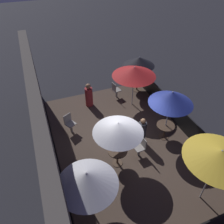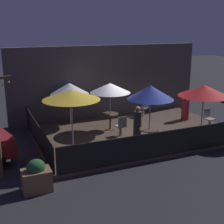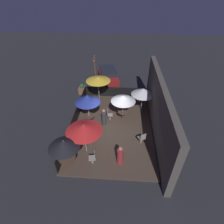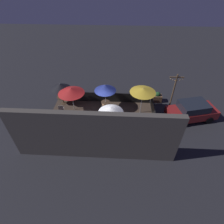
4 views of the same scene
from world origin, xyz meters
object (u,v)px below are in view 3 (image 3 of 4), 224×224
Objects in this scene: patio_umbrella_0 at (123,98)px; planter_box at (82,89)px; patio_umbrella_3 at (84,128)px; patio_chair_1 at (109,114)px; patio_chair_0 at (93,157)px; parked_car_0 at (108,75)px; patio_umbrella_5 at (98,79)px; dining_table_0 at (123,113)px; light_post at (95,71)px; patio_umbrella_4 at (143,92)px; patron_0 at (120,156)px; dining_table_2 at (67,159)px; patio_chair_2 at (142,138)px; patio_umbrella_1 at (87,99)px; patron_1 at (104,118)px; dining_table_1 at (89,117)px; patio_umbrella_2 at (64,144)px.

patio_umbrella_0 is 2.17× the size of planter_box.
patio_umbrella_3 is 3.81m from patio_chair_1.
parked_car_0 reaches higher than patio_chair_0.
patio_chair_1 is (2.47, 1.11, -1.78)m from patio_umbrella_5.
dining_table_0 is 0.22× the size of light_post.
patio_umbrella_4 is 2.64× the size of dining_table_0.
parked_car_0 reaches higher than patron_0.
patio_chair_0 is (-0.27, 1.45, -0.10)m from dining_table_2.
dining_table_0 is at bearing 0.59° from parked_car_0.
parked_car_0 is at bearing -9.35° from patio_chair_2.
patio_umbrella_0 is at bearing 163.63° from patron_0.
patron_0 is at bearing 34.84° from patio_umbrella_1.
light_post is at bearing -176.05° from patio_umbrella_3.
dining_table_2 is 11.11m from parked_car_0.
patio_umbrella_1 reaches higher than patron_1.
patio_umbrella_5 is (-0.96, -3.69, 0.52)m from patio_umbrella_4.
patio_umbrella_3 is at bearing 5.75° from dining_table_1.
patron_1 is at bearing 86.55° from patio_umbrella_1.
patron_1 is 1.36× the size of planter_box.
light_post reaches higher than patio_umbrella_3.
patio_chair_1 is 5.52m from light_post.
patron_1 reaches higher than dining_table_0.
dining_table_1 is at bearing -63.21° from patio_umbrella_4.
patio_chair_2 is (3.93, -0.22, -1.24)m from patio_umbrella_4.
patio_umbrella_2 is 7.02m from patio_umbrella_5.
patio_umbrella_1 is 2.46× the size of dining_table_2.
light_post reaches higher than patron_1.
patron_0 is at bearing 98.17° from patio_umbrella_2.
patio_umbrella_5 is 3.57m from patron_1.
patio_umbrella_1 reaches higher than planter_box.
patio_chair_2 is 0.93× the size of planter_box.
dining_table_2 is 4.92m from patio_chair_1.
dining_table_2 is at bearing -97.28° from patron_0.
patio_umbrella_0 reaches higher than planter_box.
patio_umbrella_5 is 2.66× the size of patio_chair_0.
dining_table_2 is 1.08× the size of patio_chair_0.
patio_umbrella_2 is at bearing -34.20° from dining_table_0.
patron_0 is at bearing 71.13° from patio_umbrella_3.
patio_umbrella_4 reaches higher than planter_box.
patio_umbrella_1 is at bearing 171.56° from dining_table_2.
patio_umbrella_2 is 2.28× the size of patio_chair_1.
parked_car_0 is at bearing -165.32° from patio_umbrella_0.
patio_umbrella_3 is 2.67m from patron_0.
patio_umbrella_1 reaches higher than patio_umbrella_3.
patio_umbrella_1 is 4.56m from patio_umbrella_4.
patio_chair_2 is (2.49, 1.32, -1.44)m from patio_umbrella_0.
dining_table_0 is at bearing 145.80° from patio_umbrella_2.
patio_chair_0 is (4.28, -1.64, -1.45)m from patio_umbrella_0.
patio_umbrella_3 is 2.00m from dining_table_2.
planter_box is at bearing -135.25° from patio_umbrella_0.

